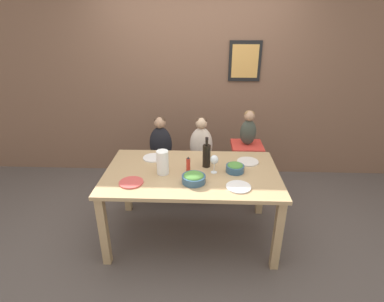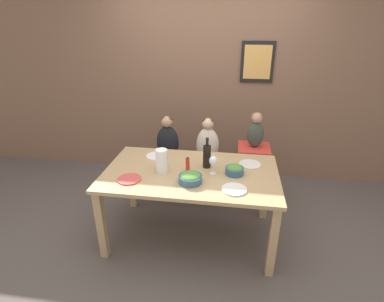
# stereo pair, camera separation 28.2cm
# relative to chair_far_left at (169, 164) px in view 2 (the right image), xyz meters

# --- Properties ---
(ground_plane) EXTENTS (14.00, 14.00, 0.00)m
(ground_plane) POSITION_rel_chair_far_left_xyz_m (0.40, -0.77, -0.41)
(ground_plane) COLOR #564C47
(wall_back) EXTENTS (10.00, 0.09, 2.70)m
(wall_back) POSITION_rel_chair_far_left_xyz_m (0.40, 0.70, 0.94)
(wall_back) COLOR brown
(wall_back) RESTS_ON ground_plane
(dining_table) EXTENTS (1.64, 0.96, 0.74)m
(dining_table) POSITION_rel_chair_far_left_xyz_m (0.40, -0.77, 0.24)
(dining_table) COLOR tan
(dining_table) RESTS_ON ground_plane
(chair_far_left) EXTENTS (0.43, 0.42, 0.48)m
(chair_far_left) POSITION_rel_chair_far_left_xyz_m (0.00, 0.00, 0.00)
(chair_far_left) COLOR silver
(chair_far_left) RESTS_ON ground_plane
(chair_far_center) EXTENTS (0.43, 0.42, 0.48)m
(chair_far_center) POSITION_rel_chair_far_left_xyz_m (0.48, 0.00, 0.00)
(chair_far_center) COLOR silver
(chair_far_center) RESTS_ON ground_plane
(chair_right_highchair) EXTENTS (0.36, 0.36, 0.71)m
(chair_right_highchair) POSITION_rel_chair_far_left_xyz_m (1.02, 0.00, 0.15)
(chair_right_highchair) COLOR silver
(chair_right_highchair) RESTS_ON ground_plane
(person_child_left) EXTENTS (0.27, 0.17, 0.55)m
(person_child_left) POSITION_rel_chair_far_left_xyz_m (0.00, 0.00, 0.34)
(person_child_left) COLOR black
(person_child_left) RESTS_ON chair_far_left
(person_child_center) EXTENTS (0.27, 0.17, 0.55)m
(person_child_center) POSITION_rel_chair_far_left_xyz_m (0.48, 0.00, 0.34)
(person_child_center) COLOR beige
(person_child_center) RESTS_ON chair_far_center
(person_baby_right) EXTENTS (0.19, 0.13, 0.41)m
(person_baby_right) POSITION_rel_chair_far_left_xyz_m (1.02, 0.00, 0.52)
(person_baby_right) COLOR #3D4238
(person_baby_right) RESTS_ON chair_right_highchair
(wine_bottle) EXTENTS (0.08, 0.08, 0.30)m
(wine_bottle) POSITION_rel_chair_far_left_xyz_m (0.54, -0.66, 0.46)
(wine_bottle) COLOR black
(wine_bottle) RESTS_ON dining_table
(paper_towel_roll) EXTENTS (0.11, 0.11, 0.23)m
(paper_towel_roll) POSITION_rel_chair_far_left_xyz_m (0.14, -0.82, 0.45)
(paper_towel_roll) COLOR white
(paper_towel_roll) RESTS_ON dining_table
(wine_glass_near) EXTENTS (0.08, 0.08, 0.18)m
(wine_glass_near) POSITION_rel_chair_far_left_xyz_m (0.61, -0.78, 0.47)
(wine_glass_near) COLOR white
(wine_glass_near) RESTS_ON dining_table
(salad_bowl_large) EXTENTS (0.21, 0.21, 0.09)m
(salad_bowl_large) POSITION_rel_chair_far_left_xyz_m (0.43, -0.97, 0.38)
(salad_bowl_large) COLOR #335675
(salad_bowl_large) RESTS_ON dining_table
(salad_bowl_small) EXTENTS (0.17, 0.17, 0.09)m
(salad_bowl_small) POSITION_rel_chair_far_left_xyz_m (0.81, -0.76, 0.38)
(salad_bowl_small) COLOR #335675
(salad_bowl_small) RESTS_ON dining_table
(dinner_plate_front_left) EXTENTS (0.21, 0.21, 0.01)m
(dinner_plate_front_left) POSITION_rel_chair_far_left_xyz_m (-0.12, -1.01, 0.34)
(dinner_plate_front_left) COLOR #D14C47
(dinner_plate_front_left) RESTS_ON dining_table
(dinner_plate_back_left) EXTENTS (0.21, 0.21, 0.01)m
(dinner_plate_back_left) POSITION_rel_chair_far_left_xyz_m (-0.01, -0.50, 0.34)
(dinner_plate_back_left) COLOR silver
(dinner_plate_back_left) RESTS_ON dining_table
(dinner_plate_back_right) EXTENTS (0.21, 0.21, 0.01)m
(dinner_plate_back_right) POSITION_rel_chair_far_left_xyz_m (0.96, -0.55, 0.34)
(dinner_plate_back_right) COLOR silver
(dinner_plate_back_right) RESTS_ON dining_table
(dinner_plate_front_right) EXTENTS (0.21, 0.21, 0.01)m
(dinner_plate_front_right) POSITION_rel_chair_far_left_xyz_m (0.81, -1.05, 0.34)
(dinner_plate_front_right) COLOR silver
(dinner_plate_front_right) RESTS_ON dining_table
(condiment_bottle_hot_sauce) EXTENTS (0.04, 0.04, 0.15)m
(condiment_bottle_hot_sauce) POSITION_rel_chair_far_left_xyz_m (0.37, -0.76, 0.41)
(condiment_bottle_hot_sauce) COLOR red
(condiment_bottle_hot_sauce) RESTS_ON dining_table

